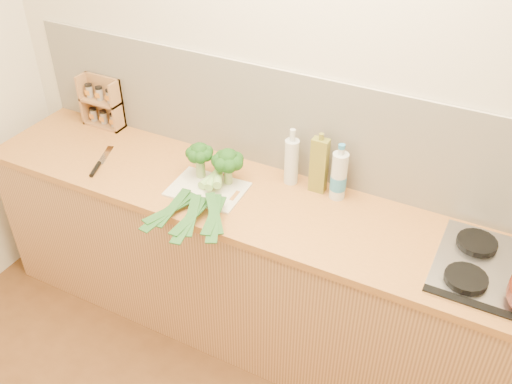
% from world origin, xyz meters
% --- Properties ---
extents(room_shell, '(3.50, 3.50, 3.50)m').
position_xyz_m(room_shell, '(0.00, 1.49, 1.17)').
color(room_shell, beige).
rests_on(room_shell, ground).
extents(counter, '(3.20, 0.62, 0.90)m').
position_xyz_m(counter, '(0.00, 1.20, 0.45)').
color(counter, tan).
rests_on(counter, ground).
extents(gas_hob, '(0.58, 0.50, 0.04)m').
position_xyz_m(gas_hob, '(1.02, 1.20, 0.91)').
color(gas_hob, silver).
rests_on(gas_hob, counter).
extents(chopping_board, '(0.37, 0.28, 0.01)m').
position_xyz_m(chopping_board, '(-0.37, 1.15, 0.91)').
color(chopping_board, white).
rests_on(chopping_board, counter).
extents(broccoli_left, '(0.14, 0.14, 0.19)m').
position_xyz_m(broccoli_left, '(-0.45, 1.23, 1.04)').
color(broccoli_left, '#8BA862').
rests_on(broccoli_left, chopping_board).
extents(broccoli_right, '(0.16, 0.16, 0.19)m').
position_xyz_m(broccoli_right, '(-0.30, 1.24, 1.04)').
color(broccoli_right, '#8BA862').
rests_on(broccoli_right, chopping_board).
extents(leek_front, '(0.14, 0.66, 0.04)m').
position_xyz_m(leek_front, '(-0.39, 1.12, 0.93)').
color(leek_front, white).
rests_on(leek_front, chopping_board).
extents(leek_mid, '(0.20, 0.70, 0.04)m').
position_xyz_m(leek_mid, '(-0.34, 1.12, 0.95)').
color(leek_mid, white).
rests_on(leek_mid, chopping_board).
extents(leek_back, '(0.35, 0.62, 0.04)m').
position_xyz_m(leek_back, '(-0.29, 1.12, 0.97)').
color(leek_back, white).
rests_on(leek_back, chopping_board).
extents(chefs_knife, '(0.13, 0.29, 0.02)m').
position_xyz_m(chefs_knife, '(-0.98, 1.07, 0.91)').
color(chefs_knife, silver).
rests_on(chefs_knife, counter).
extents(spice_rack, '(0.24, 0.10, 0.29)m').
position_xyz_m(spice_rack, '(-1.23, 1.44, 1.03)').
color(spice_rack, '#A57546').
rests_on(spice_rack, counter).
extents(oil_tin, '(0.08, 0.05, 0.31)m').
position_xyz_m(oil_tin, '(0.11, 1.40, 1.04)').
color(oil_tin, olive).
rests_on(oil_tin, counter).
extents(glass_bottle, '(0.07, 0.07, 0.30)m').
position_xyz_m(glass_bottle, '(-0.04, 1.40, 1.02)').
color(glass_bottle, silver).
rests_on(glass_bottle, counter).
extents(amber_bottle, '(0.06, 0.06, 0.24)m').
position_xyz_m(amber_bottle, '(0.20, 1.42, 1.00)').
color(amber_bottle, brown).
rests_on(amber_bottle, counter).
extents(water_bottle, '(0.08, 0.08, 0.27)m').
position_xyz_m(water_bottle, '(0.21, 1.39, 1.01)').
color(water_bottle, silver).
rests_on(water_bottle, counter).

